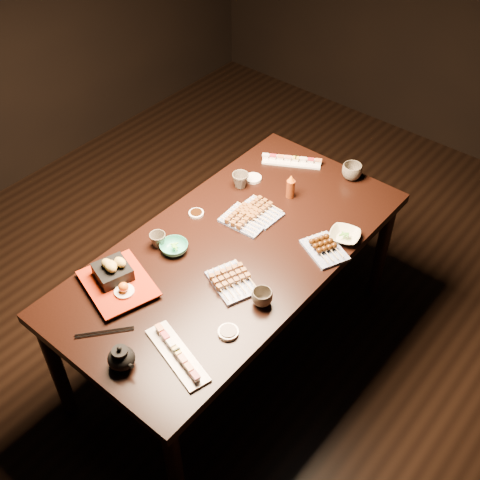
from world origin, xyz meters
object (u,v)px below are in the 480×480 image
(sushi_platter_near, at_px, (177,353))
(teacup_far_left, at_px, (240,180))
(edamame_bowl_green, at_px, (174,248))
(teacup_near_left, at_px, (158,240))
(yakitori_plate_left, at_px, (259,210))
(teapot, at_px, (121,356))
(sushi_platter_far, at_px, (292,159))
(yakitori_plate_center, at_px, (245,217))
(yakitori_plate_right, at_px, (232,279))
(teacup_far_right, at_px, (352,172))
(dining_table, at_px, (234,300))
(tempura_tray, at_px, (117,277))
(teacup_mid_right, at_px, (262,298))
(condiment_bottle, at_px, (291,186))
(edamame_bowl_cream, at_px, (345,236))

(sushi_platter_near, distance_m, teacup_far_left, 1.12)
(edamame_bowl_green, distance_m, teacup_near_left, 0.09)
(yakitori_plate_left, height_order, teapot, teapot)
(sushi_platter_far, xyz_separation_m, yakitori_plate_center, (0.12, -0.55, 0.01))
(yakitori_plate_right, relative_size, yakitori_plate_left, 1.05)
(yakitori_plate_center, relative_size, teacup_far_right, 2.08)
(yakitori_plate_left, distance_m, teacup_near_left, 0.54)
(dining_table, relative_size, yakitori_plate_left, 8.40)
(yakitori_plate_right, xyz_separation_m, tempura_tray, (-0.38, -0.34, 0.03))
(teacup_mid_right, xyz_separation_m, condiment_bottle, (-0.34, 0.67, 0.03))
(tempura_tray, distance_m, teacup_far_right, 1.39)
(yakitori_plate_center, bearing_deg, edamame_bowl_green, -112.19)
(edamame_bowl_cream, bearing_deg, teapot, -103.39)
(tempura_tray, bearing_deg, yakitori_plate_right, 58.91)
(edamame_bowl_cream, xyz_separation_m, teacup_mid_right, (-0.05, -0.57, 0.02))
(sushi_platter_near, bearing_deg, dining_table, 125.59)
(edamame_bowl_green, height_order, teacup_far_right, teacup_far_right)
(edamame_bowl_green, bearing_deg, edamame_bowl_cream, 45.59)
(teacup_far_left, bearing_deg, edamame_bowl_cream, 0.91)
(tempura_tray, xyz_separation_m, teacup_far_right, (0.37, 1.34, -0.02))
(edamame_bowl_green, bearing_deg, dining_table, 42.62)
(sushi_platter_near, distance_m, edamame_bowl_cream, 1.02)
(sushi_platter_far, bearing_deg, teacup_near_left, 54.41)
(yakitori_plate_left, relative_size, edamame_bowl_green, 1.60)
(teacup_mid_right, bearing_deg, yakitori_plate_center, 137.18)
(sushi_platter_far, height_order, teacup_mid_right, teacup_mid_right)
(yakitori_plate_center, bearing_deg, teapot, -83.73)
(yakitori_plate_right, bearing_deg, sushi_platter_near, -57.53)
(dining_table, relative_size, teacup_far_left, 20.43)
(teacup_far_right, bearing_deg, edamame_bowl_green, -108.58)
(yakitori_plate_left, xyz_separation_m, tempura_tray, (-0.17, -0.79, 0.03))
(sushi_platter_far, bearing_deg, yakitori_plate_center, 71.94)
(edamame_bowl_green, distance_m, teacup_far_right, 1.07)
(teacup_near_left, bearing_deg, yakitori_plate_right, 4.88)
(yakitori_plate_left, xyz_separation_m, edamame_bowl_cream, (0.43, 0.12, -0.01))
(edamame_bowl_cream, bearing_deg, teacup_near_left, -137.17)
(teacup_far_left, bearing_deg, yakitori_plate_left, -27.21)
(edamame_bowl_green, bearing_deg, sushi_platter_far, 89.33)
(sushi_platter_near, distance_m, condiment_bottle, 1.13)
(edamame_bowl_cream, xyz_separation_m, teapot, (-0.28, -1.18, 0.04))
(dining_table, bearing_deg, yakitori_plate_left, 105.89)
(yakitori_plate_center, xyz_separation_m, edamame_bowl_cream, (0.45, 0.21, -0.01))
(yakitori_plate_left, bearing_deg, teacup_near_left, -112.92)
(yakitori_plate_left, bearing_deg, condiment_bottle, 81.36)
(teacup_far_right, relative_size, condiment_bottle, 0.79)
(teapot, bearing_deg, condiment_bottle, 99.51)
(edamame_bowl_cream, height_order, teacup_far_right, teacup_far_right)
(teacup_far_right, xyz_separation_m, teapot, (-0.05, -1.61, 0.01))
(sushi_platter_near, relative_size, yakitori_plate_center, 1.59)
(yakitori_plate_center, relative_size, yakitori_plate_left, 1.04)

